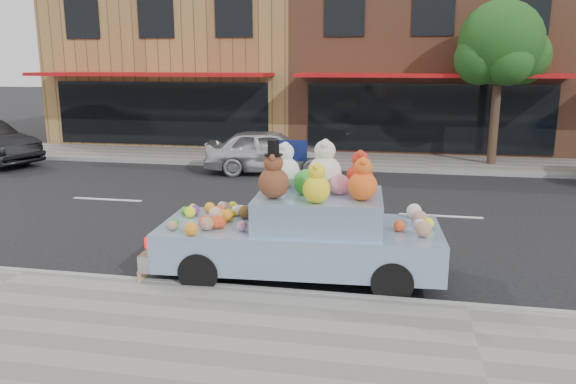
# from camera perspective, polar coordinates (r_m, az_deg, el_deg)

# --- Properties ---
(ground) EXTENTS (120.00, 120.00, 0.00)m
(ground) POSITION_cam_1_polar(r_m,az_deg,el_deg) (12.84, 15.25, -2.39)
(ground) COLOR black
(ground) RESTS_ON ground
(near_sidewalk) EXTENTS (60.00, 3.00, 0.12)m
(near_sidewalk) POSITION_cam_1_polar(r_m,az_deg,el_deg) (6.78, 19.06, -16.36)
(near_sidewalk) COLOR gray
(near_sidewalk) RESTS_ON ground
(far_sidewalk) EXTENTS (60.00, 3.00, 0.12)m
(far_sidewalk) POSITION_cam_1_polar(r_m,az_deg,el_deg) (19.17, 13.98, 2.86)
(far_sidewalk) COLOR gray
(far_sidewalk) RESTS_ON ground
(near_kerb) EXTENTS (60.00, 0.12, 0.13)m
(near_kerb) POSITION_cam_1_polar(r_m,az_deg,el_deg) (8.11, 17.65, -11.19)
(near_kerb) COLOR gray
(near_kerb) RESTS_ON ground
(far_kerb) EXTENTS (60.00, 0.12, 0.13)m
(far_kerb) POSITION_cam_1_polar(r_m,az_deg,el_deg) (17.70, 14.19, 2.04)
(far_kerb) COLOR gray
(far_kerb) RESTS_ON ground
(storefront_left) EXTENTS (10.00, 9.80, 7.30)m
(storefront_left) POSITION_cam_1_polar(r_m,az_deg,el_deg) (25.95, -9.44, 13.57)
(storefront_left) COLOR #9F7B42
(storefront_left) RESTS_ON ground
(storefront_mid) EXTENTS (10.00, 9.80, 7.30)m
(storefront_mid) POSITION_cam_1_polar(r_m,az_deg,el_deg) (24.37, 13.86, 13.42)
(storefront_mid) COLOR brown
(storefront_mid) RESTS_ON ground
(street_tree) EXTENTS (3.00, 2.70, 5.22)m
(street_tree) POSITION_cam_1_polar(r_m,az_deg,el_deg) (19.17, 20.81, 13.33)
(street_tree) COLOR #38281C
(street_tree) RESTS_ON ground
(car_silver) EXTENTS (4.16, 2.19, 1.35)m
(car_silver) POSITION_cam_1_polar(r_m,az_deg,el_deg) (17.19, -1.80, 4.18)
(car_silver) COLOR silver
(car_silver) RESTS_ON ground
(art_car) EXTENTS (4.58, 2.00, 2.22)m
(art_car) POSITION_cam_1_polar(r_m,az_deg,el_deg) (8.74, 1.45, -3.75)
(art_car) COLOR black
(art_car) RESTS_ON ground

